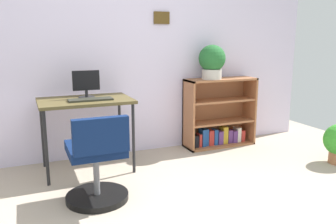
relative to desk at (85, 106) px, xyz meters
name	(u,v)px	position (x,y,z in m)	size (l,w,h in m)	color
wall_back	(109,52)	(0.36, 0.43, 0.51)	(5.20, 0.12, 2.36)	silver
desk	(85,106)	(0.00, 0.00, 0.00)	(0.90, 0.60, 0.74)	brown
monitor	(86,84)	(0.03, 0.07, 0.21)	(0.27, 0.16, 0.28)	#262628
keyboard	(91,100)	(0.04, -0.09, 0.07)	(0.42, 0.15, 0.02)	#2B2B22
office_chair	(97,165)	(-0.06, -0.78, -0.34)	(0.52, 0.55, 0.76)	black
bookshelf_low	(218,116)	(1.67, 0.24, -0.31)	(0.89, 0.30, 0.85)	#9F613C
potted_plant_on_shelf	(212,61)	(1.54, 0.18, 0.39)	(0.32, 0.32, 0.41)	#B7B2A8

